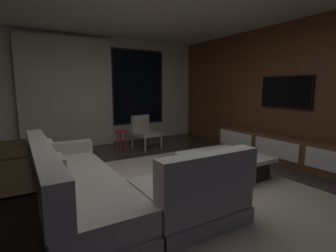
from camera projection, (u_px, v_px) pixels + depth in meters
The scene contains 12 objects.
floor at pixel (162, 193), 3.46m from camera, with size 9.20×9.20×0.00m, color #332B26.
back_wall_with_window at pixel (88, 91), 6.29m from camera, with size 6.60×0.30×2.70m.
media_wall at pixel (301, 92), 4.82m from camera, with size 0.12×7.80×2.70m.
area_rug at pixel (187, 190), 3.55m from camera, with size 3.20×3.80×0.01m, color beige.
sectional_couch at pixel (105, 189), 2.86m from camera, with size 1.98×2.50×0.82m.
coffee_table at pixel (224, 165), 4.10m from camera, with size 1.16×1.16×0.36m.
book_stack_on_coffee_table at pixel (233, 152), 4.11m from camera, with size 0.28×0.24×0.08m.
accent_chair_near_window at pixel (144, 130), 6.02m from camera, with size 0.64×0.66×0.78m.
side_stool at pixel (122, 135), 5.78m from camera, with size 0.32×0.32×0.46m.
media_console at pixel (285, 149), 4.88m from camera, with size 0.46×3.10×0.52m.
mounted_tv at pixel (286, 92), 4.97m from camera, with size 0.05×1.08×0.63m.
console_table_behind_couch at pixel (9, 192), 2.48m from camera, with size 0.40×2.10×0.74m.
Camera 1 is at (-1.62, -2.86, 1.42)m, focal length 27.05 mm.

